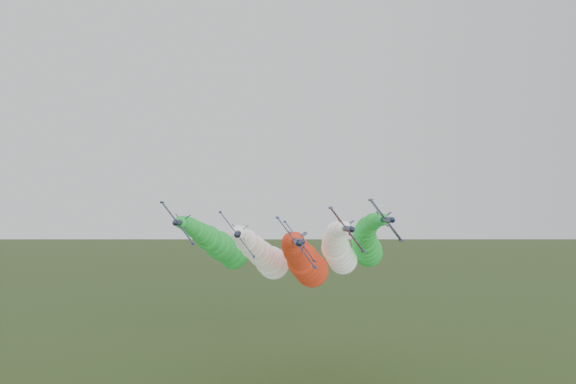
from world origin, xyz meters
name	(u,v)px	position (x,y,z in m)	size (l,w,h in m)	color
jet_lead	(304,262)	(11.71, 31.42, 35.21)	(17.59, 71.45, 19.91)	#101832
jet_inner_left	(263,255)	(1.54, 41.38, 36.40)	(17.56, 71.41, 19.88)	#101832
jet_inner_right	(338,250)	(21.83, 41.15, 37.52)	(17.20, 71.05, 19.52)	#101832
jet_outer_left	(219,245)	(-10.54, 49.55, 38.52)	(17.38, 71.24, 19.71)	#101832
jet_outer_right	(367,243)	(31.14, 48.48, 38.94)	(17.34, 71.19, 19.66)	#101832
jet_trail	(305,257)	(13.98, 52.78, 34.69)	(17.22, 71.07, 19.54)	#101832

